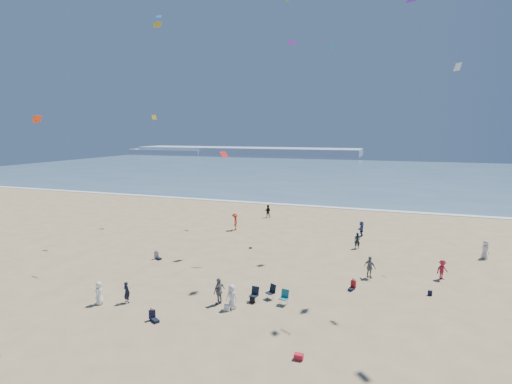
% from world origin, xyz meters
% --- Properties ---
extents(ocean, '(220.00, 100.00, 0.06)m').
position_xyz_m(ocean, '(0.00, 95.00, 0.03)').
color(ocean, '#476B84').
rests_on(ocean, ground).
extents(surf_line, '(220.00, 1.20, 0.08)m').
position_xyz_m(surf_line, '(0.00, 45.00, 0.04)').
color(surf_line, white).
rests_on(surf_line, ground).
extents(headland_far, '(110.00, 20.00, 3.20)m').
position_xyz_m(headland_far, '(-60.00, 170.00, 1.60)').
color(headland_far, '#7A8EA8').
rests_on(headland_far, ground).
extents(headland_near, '(40.00, 14.00, 2.00)m').
position_xyz_m(headland_near, '(-100.00, 165.00, 1.00)').
color(headland_near, '#7A8EA8').
rests_on(headland_near, ground).
extents(standing_flyers, '(30.32, 42.09, 1.93)m').
position_xyz_m(standing_flyers, '(4.28, 13.44, 0.87)').
color(standing_flyers, silver).
rests_on(standing_flyers, ground).
extents(seated_group, '(18.21, 21.22, 0.84)m').
position_xyz_m(seated_group, '(0.91, 5.41, 0.42)').
color(seated_group, silver).
rests_on(seated_group, ground).
extents(chair_cluster, '(2.68, 1.54, 1.00)m').
position_xyz_m(chair_cluster, '(2.09, 10.38, 0.50)').
color(chair_cluster, black).
rests_on(chair_cluster, ground).
extents(white_tote, '(0.35, 0.20, 0.40)m').
position_xyz_m(white_tote, '(-0.04, 8.25, 0.20)').
color(white_tote, silver).
rests_on(white_tote, ground).
extents(black_backpack, '(0.30, 0.22, 0.38)m').
position_xyz_m(black_backpack, '(1.07, 9.91, 0.19)').
color(black_backpack, black).
rests_on(black_backpack, ground).
extents(cooler, '(0.45, 0.30, 0.30)m').
position_xyz_m(cooler, '(5.52, 4.40, 0.15)').
color(cooler, red).
rests_on(cooler, ground).
extents(navy_bag, '(0.28, 0.18, 0.34)m').
position_xyz_m(navy_bag, '(12.31, 15.11, 0.17)').
color(navy_bag, black).
rests_on(navy_bag, ground).
extents(kites_aloft, '(38.58, 42.10, 28.57)m').
position_xyz_m(kites_aloft, '(9.40, 13.58, 15.20)').
color(kites_aloft, '#DC64B9').
rests_on(kites_aloft, ground).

